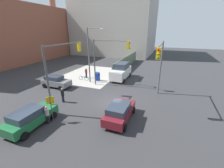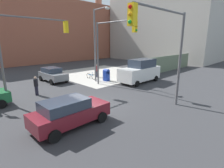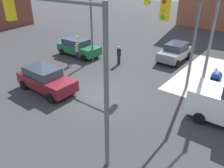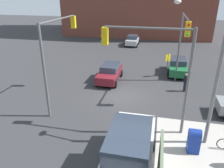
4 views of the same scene
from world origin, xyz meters
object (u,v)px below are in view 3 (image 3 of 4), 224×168
at_px(traffic_signal_ne_corner, 185,27).
at_px(mailbox_blue, 215,82).
at_px(traffic_signal_nw_corner, 111,11).
at_px(pedestrian_walking_north, 119,55).
at_px(traffic_signal_se_corner, 61,48).
at_px(coupe_gray, 175,52).
at_px(coupe_maroon, 46,79).
at_px(bicycle_leaning_on_fence, 214,75).
at_px(sedan_green, 78,47).
at_px(pedestrian_crossing, 77,51).
at_px(street_lamp_corner, 213,19).

height_order(traffic_signal_ne_corner, mailbox_blue, traffic_signal_ne_corner).
xyz_separation_m(traffic_signal_nw_corner, pedestrian_walking_north, (0.31, 0.70, -3.77)).
xyz_separation_m(traffic_signal_se_corner, mailbox_blue, (3.94, 9.50, -3.89)).
xyz_separation_m(coupe_gray, coupe_maroon, (-4.54, -11.07, 0.00)).
xyz_separation_m(traffic_signal_se_corner, bicycle_leaning_on_fence, (3.34, 11.70, -4.31)).
bearing_deg(mailbox_blue, traffic_signal_se_corner, -112.53).
bearing_deg(coupe_gray, pedestrian_walking_north, -131.40).
height_order(traffic_signal_ne_corner, coupe_gray, traffic_signal_ne_corner).
relative_size(traffic_signal_se_corner, pedestrian_walking_north, 3.86).
bearing_deg(traffic_signal_se_corner, coupe_gray, 93.06).
bearing_deg(pedestrian_walking_north, sedan_green, -1.44).
bearing_deg(pedestrian_crossing, street_lamp_corner, 154.79).
relative_size(traffic_signal_nw_corner, sedan_green, 1.45).
distance_m(sedan_green, bicycle_leaning_on_fence, 12.51).
bearing_deg(traffic_signal_ne_corner, traffic_signal_nw_corner, 163.77).
distance_m(pedestrian_crossing, bicycle_leaning_on_fence, 11.91).
relative_size(coupe_gray, bicycle_leaning_on_fence, 2.30).
bearing_deg(bicycle_leaning_on_fence, sedan_green, -168.76).
relative_size(street_lamp_corner, pedestrian_crossing, 4.92).
bearing_deg(traffic_signal_se_corner, traffic_signal_nw_corner, 116.90).
height_order(pedestrian_walking_north, bicycle_leaning_on_fence, pedestrian_walking_north).
bearing_deg(pedestrian_walking_north, bicycle_leaning_on_fence, -172.11).
bearing_deg(pedestrian_crossing, traffic_signal_ne_corner, 139.23).
xyz_separation_m(traffic_signal_ne_corner, sedan_green, (-11.17, 2.24, -3.77)).
bearing_deg(mailbox_blue, pedestrian_walking_north, 178.60).
bearing_deg(coupe_maroon, mailbox_blue, 36.70).
height_order(sedan_green, bicycle_leaning_on_fence, sedan_green).
bearing_deg(traffic_signal_nw_corner, pedestrian_walking_north, 66.36).
xyz_separation_m(pedestrian_walking_north, bicycle_leaning_on_fence, (7.60, 2.00, -0.53)).
distance_m(traffic_signal_se_corner, bicycle_leaning_on_fence, 12.90).
bearing_deg(coupe_gray, street_lamp_corner, -46.05).
height_order(traffic_signal_nw_corner, coupe_maroon, traffic_signal_nw_corner).
xyz_separation_m(traffic_signal_nw_corner, street_lamp_corner, (7.46, 0.93, 0.06)).
distance_m(traffic_signal_ne_corner, pedestrian_walking_north, 7.97).
distance_m(mailbox_blue, coupe_gray, 6.28).
distance_m(mailbox_blue, coupe_maroon, 11.49).
bearing_deg(bicycle_leaning_on_fence, pedestrian_walking_north, -165.28).
height_order(traffic_signal_ne_corner, coupe_maroon, traffic_signal_ne_corner).
height_order(mailbox_blue, pedestrian_crossing, pedestrian_crossing).
height_order(traffic_signal_se_corner, bicycle_leaning_on_fence, traffic_signal_se_corner).
bearing_deg(street_lamp_corner, mailbox_blue, -22.58).
distance_m(mailbox_blue, bicycle_leaning_on_fence, 2.32).
xyz_separation_m(coupe_gray, pedestrian_walking_north, (-3.53, -4.00, 0.03)).
xyz_separation_m(traffic_signal_nw_corner, pedestrian_crossing, (-3.49, -0.70, -3.80)).
bearing_deg(coupe_maroon, pedestrian_crossing, 116.18).
distance_m(traffic_signal_ne_corner, coupe_maroon, 9.48).
relative_size(sedan_green, bicycle_leaning_on_fence, 2.57).
relative_size(traffic_signal_ne_corner, bicycle_leaning_on_fence, 3.71).
height_order(traffic_signal_se_corner, traffic_signal_ne_corner, same).
relative_size(coupe_maroon, bicycle_leaning_on_fence, 2.50).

